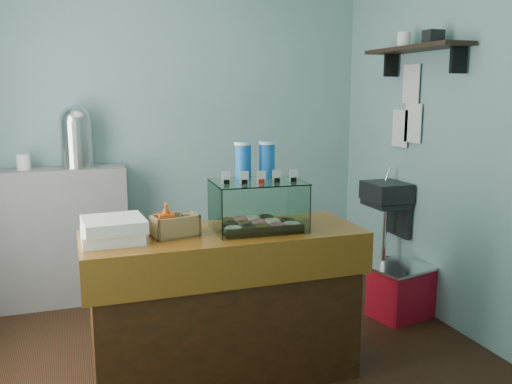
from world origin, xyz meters
name	(u,v)px	position (x,y,z in m)	size (l,w,h in m)	color
ground	(215,357)	(0.00, 0.00, 0.00)	(3.50, 3.50, 0.00)	black
room_shell	(215,89)	(0.03, 0.01, 1.71)	(3.54, 3.04, 2.82)	#6E9BA0
counter	(225,305)	(0.00, -0.25, 0.46)	(1.60, 0.60, 0.90)	#44200D
back_shelf	(63,236)	(-0.90, 1.32, 0.55)	(1.00, 0.32, 1.10)	gray
display_case	(257,201)	(0.20, -0.23, 1.06)	(0.54, 0.40, 0.50)	#331A0F
condiment_crate	(173,224)	(-0.29, -0.26, 0.97)	(0.27, 0.19, 0.20)	#A68853
pastry_boxes	(113,230)	(-0.62, -0.25, 0.96)	(0.34, 0.34, 0.13)	white
coffee_urn	(76,135)	(-0.76, 1.32, 1.36)	(0.27, 0.27, 0.49)	silver
red_cooler	(401,291)	(1.51, 0.18, 0.20)	(0.52, 0.44, 0.40)	red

